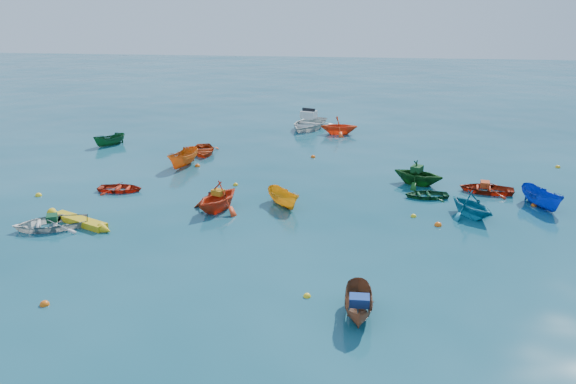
# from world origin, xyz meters

# --- Properties ---
(ground) EXTENTS (160.00, 160.00, 0.00)m
(ground) POSITION_xyz_m (0.00, 0.00, 0.00)
(ground) COLOR #0A3D4E
(ground) RESTS_ON ground
(dinghy_white_near) EXTENTS (4.17, 3.69, 0.72)m
(dinghy_white_near) POSITION_xyz_m (-11.04, -0.51, 0.00)
(dinghy_white_near) COLOR beige
(dinghy_white_near) RESTS_ON ground
(sampan_brown_mid) EXTENTS (1.06, 2.74, 1.06)m
(sampan_brown_mid) POSITION_xyz_m (3.96, -6.70, 0.00)
(sampan_brown_mid) COLOR brown
(sampan_brown_mid) RESTS_ON ground
(dinghy_orange_w) EXTENTS (3.75, 3.98, 1.66)m
(dinghy_orange_w) POSITION_xyz_m (-3.48, 2.84, 0.00)
(dinghy_orange_w) COLOR red
(dinghy_orange_w) RESTS_ON ground
(sampan_yellow_mid) EXTENTS (2.43, 2.75, 1.04)m
(sampan_yellow_mid) POSITION_xyz_m (-0.11, 3.88, 0.00)
(sampan_yellow_mid) COLOR orange
(sampan_yellow_mid) RESTS_ON ground
(dinghy_green_e) EXTENTS (2.61, 2.00, 0.51)m
(dinghy_green_e) POSITION_xyz_m (7.71, 6.20, 0.00)
(dinghy_green_e) COLOR #0F4121
(dinghy_green_e) RESTS_ON ground
(dinghy_cyan_se) EXTENTS (3.51, 3.63, 1.46)m
(dinghy_cyan_se) POSITION_xyz_m (9.66, 3.57, 0.00)
(dinghy_cyan_se) COLOR #17718E
(dinghy_cyan_se) RESTS_ON ground
(dinghy_red_nw) EXTENTS (2.64, 1.93, 0.53)m
(dinghy_red_nw) POSITION_xyz_m (-9.84, 5.12, 0.00)
(dinghy_red_nw) COLOR red
(dinghy_red_nw) RESTS_ON ground
(sampan_orange_n) EXTENTS (1.91, 3.37, 1.23)m
(sampan_orange_n) POSITION_xyz_m (-7.63, 10.39, 0.00)
(sampan_orange_n) COLOR orange
(sampan_orange_n) RESTS_ON ground
(dinghy_green_n) EXTENTS (3.80, 3.60, 1.57)m
(dinghy_green_n) POSITION_xyz_m (7.43, 8.42, 0.00)
(dinghy_green_n) COLOR #114914
(dinghy_green_n) RESTS_ON ground
(dinghy_red_ne) EXTENTS (3.33, 2.63, 0.62)m
(dinghy_red_ne) POSITION_xyz_m (11.25, 7.51, 0.00)
(dinghy_red_ne) COLOR #AD280E
(dinghy_red_ne) RESTS_ON ground
(sampan_blue_far) EXTENTS (2.14, 3.17, 1.15)m
(sampan_blue_far) POSITION_xyz_m (13.66, 5.39, 0.00)
(sampan_blue_far) COLOR #0D2EAC
(sampan_blue_far) RESTS_ON ground
(dinghy_red_far) EXTENTS (3.10, 3.73, 0.67)m
(dinghy_red_far) POSITION_xyz_m (-7.18, 13.66, 0.00)
(dinghy_red_far) COLOR #BF380F
(dinghy_red_far) RESTS_ON ground
(dinghy_orange_far) EXTENTS (3.09, 2.70, 1.56)m
(dinghy_orange_far) POSITION_xyz_m (2.27, 20.76, 0.00)
(dinghy_orange_far) COLOR #F04816
(dinghy_orange_far) RESTS_ON ground
(sampan_green_far) EXTENTS (2.33, 2.55, 0.98)m
(sampan_green_far) POSITION_xyz_m (-14.78, 14.99, 0.00)
(sampan_green_far) COLOR #114C24
(sampan_green_far) RESTS_ON ground
(kayak_yellow) EXTENTS (4.01, 2.31, 0.42)m
(kayak_yellow) POSITION_xyz_m (-9.85, 0.12, 0.00)
(kayak_yellow) COLOR gold
(kayak_yellow) RESTS_ON ground
(motorboat_white) EXTENTS (4.98, 5.87, 1.63)m
(motorboat_white) POSITION_xyz_m (-0.37, 22.56, 0.00)
(motorboat_white) COLOR silver
(motorboat_white) RESTS_ON ground
(tarp_green_a) EXTENTS (0.71, 0.78, 0.31)m
(tarp_green_a) POSITION_xyz_m (-10.95, -0.47, 0.51)
(tarp_green_a) COLOR #0F3F21
(tarp_green_a) RESTS_ON dinghy_white_near
(tarp_blue_a) EXTENTS (0.71, 0.54, 0.34)m
(tarp_blue_a) POSITION_xyz_m (3.96, -6.85, 0.70)
(tarp_blue_a) COLOR navy
(tarp_blue_a) RESTS_ON sampan_brown_mid
(tarp_orange_a) EXTENTS (0.73, 0.66, 0.29)m
(tarp_orange_a) POSITION_xyz_m (-3.46, 2.89, 0.98)
(tarp_orange_a) COLOR #C27813
(tarp_orange_a) RESTS_ON dinghy_orange_w
(tarp_green_b) EXTENTS (0.84, 0.93, 0.37)m
(tarp_green_b) POSITION_xyz_m (7.34, 8.46, 0.97)
(tarp_green_b) COLOR #104019
(tarp_green_b) RESTS_ON dinghy_green_n
(tarp_orange_b) EXTENTS (0.59, 0.72, 0.32)m
(tarp_orange_b) POSITION_xyz_m (11.15, 7.53, 0.47)
(tarp_orange_b) COLOR red
(tarp_orange_b) RESTS_ON dinghy_red_ne
(buoy_or_a) EXTENTS (0.35, 0.35, 0.35)m
(buoy_or_a) POSITION_xyz_m (-7.54, -7.37, 0.00)
(buoy_or_a) COLOR #EF5F0D
(buoy_or_a) RESTS_ON ground
(buoy_ye_a) EXTENTS (0.29, 0.29, 0.29)m
(buoy_ye_a) POSITION_xyz_m (2.02, -5.60, 0.00)
(buoy_ye_a) COLOR yellow
(buoy_ye_a) RESTS_ON ground
(buoy_or_b) EXTENTS (0.37, 0.37, 0.37)m
(buoy_or_b) POSITION_xyz_m (7.85, 2.08, 0.00)
(buoy_or_b) COLOR #FC600D
(buoy_or_b) RESTS_ON ground
(buoy_ye_b) EXTENTS (0.37, 0.37, 0.37)m
(buoy_ye_b) POSITION_xyz_m (-14.13, 3.75, 0.00)
(buoy_ye_b) COLOR yellow
(buoy_ye_b) RESTS_ON ground
(buoy_or_c) EXTENTS (0.35, 0.35, 0.35)m
(buoy_or_c) POSITION_xyz_m (-6.73, 10.46, 0.00)
(buoy_or_c) COLOR #F95E0D
(buoy_or_c) RESTS_ON ground
(buoy_ye_c) EXTENTS (0.30, 0.30, 0.30)m
(buoy_ye_c) POSITION_xyz_m (6.74, 3.12, 0.00)
(buoy_ye_c) COLOR yellow
(buoy_ye_c) RESTS_ON ground
(buoy_or_d) EXTENTS (0.31, 0.31, 0.31)m
(buoy_or_d) POSITION_xyz_m (13.36, 5.51, 0.00)
(buoy_or_d) COLOR #ED5C0C
(buoy_or_d) RESTS_ON ground
(buoy_ye_d) EXTENTS (0.30, 0.30, 0.30)m
(buoy_ye_d) POSITION_xyz_m (-3.41, 6.96, 0.00)
(buoy_ye_d) COLOR gold
(buoy_ye_d) RESTS_ON ground
(buoy_or_e) EXTENTS (0.34, 0.34, 0.34)m
(buoy_or_e) POSITION_xyz_m (0.73, 13.58, 0.00)
(buoy_or_e) COLOR #FF5D0D
(buoy_or_e) RESTS_ON ground
(buoy_ye_e) EXTENTS (0.33, 0.33, 0.33)m
(buoy_ye_e) POSITION_xyz_m (16.98, 13.09, 0.00)
(buoy_ye_e) COLOR gold
(buoy_ye_e) RESTS_ON ground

